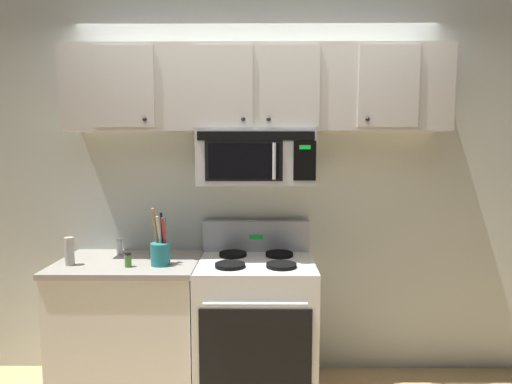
{
  "coord_description": "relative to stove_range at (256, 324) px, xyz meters",
  "views": [
    {
      "loc": [
        0.03,
        -2.34,
        1.65
      ],
      "look_at": [
        0.0,
        0.49,
        1.35
      ],
      "focal_mm": 30.25,
      "sensor_mm": 36.0,
      "label": 1
    }
  ],
  "objects": [
    {
      "name": "back_wall",
      "position": [
        0.0,
        0.37,
        0.88
      ],
      "size": [
        5.2,
        0.1,
        2.7
      ],
      "primitive_type": "cube",
      "color": "silver",
      "rests_on": "ground_plane"
    },
    {
      "name": "salt_shaker",
      "position": [
        -0.96,
        0.17,
        0.48
      ],
      "size": [
        0.04,
        0.04,
        0.11
      ],
      "color": "white",
      "rests_on": "counter_segment"
    },
    {
      "name": "pepper_mill",
      "position": [
        -1.18,
        -0.11,
        0.52
      ],
      "size": [
        0.06,
        0.06,
        0.18
      ],
      "primitive_type": "cylinder",
      "color": "#B7B2A8",
      "rests_on": "counter_segment"
    },
    {
      "name": "stove_range",
      "position": [
        0.0,
        0.0,
        0.0
      ],
      "size": [
        0.76,
        0.69,
        1.12
      ],
      "color": "white",
      "rests_on": "ground_plane"
    },
    {
      "name": "upper_cabinets",
      "position": [
        -0.0,
        0.15,
        1.56
      ],
      "size": [
        2.5,
        0.36,
        0.55
      ],
      "color": "#BCB7AD"
    },
    {
      "name": "over_range_microwave",
      "position": [
        -0.0,
        0.12,
        1.11
      ],
      "size": [
        0.76,
        0.43,
        0.35
      ],
      "color": "#B7BABF"
    },
    {
      "name": "counter_segment",
      "position": [
        -0.84,
        0.01,
        -0.02
      ],
      "size": [
        0.93,
        0.65,
        0.9
      ],
      "color": "white",
      "rests_on": "ground_plane"
    },
    {
      "name": "spice_jar",
      "position": [
        -0.8,
        -0.15,
        0.48
      ],
      "size": [
        0.04,
        0.04,
        0.09
      ],
      "color": "#4C7F33",
      "rests_on": "counter_segment"
    },
    {
      "name": "utensil_crock_teal",
      "position": [
        -0.6,
        -0.1,
        0.53
      ],
      "size": [
        0.12,
        0.13,
        0.37
      ],
      "color": "teal",
      "rests_on": "counter_segment"
    }
  ]
}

